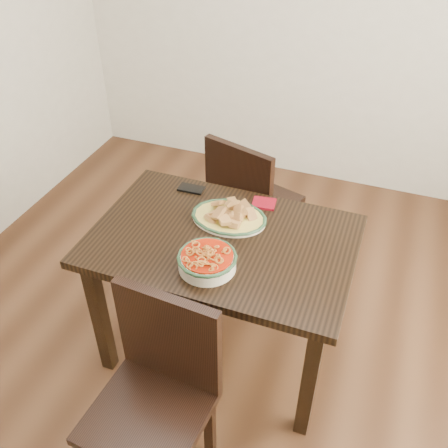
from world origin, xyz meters
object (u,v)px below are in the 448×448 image
(fish_plate, at_px, (229,212))
(noodle_bowl, at_px, (207,259))
(smartphone, at_px, (191,189))
(dining_table, at_px, (222,255))
(chair_far, at_px, (249,200))
(chair_near, at_px, (158,387))

(fish_plate, bearing_deg, noodle_bowl, -85.19)
(smartphone, bearing_deg, dining_table, -48.80)
(dining_table, height_order, smartphone, smartphone)
(chair_far, distance_m, smartphone, 0.48)
(fish_plate, distance_m, smartphone, 0.31)
(chair_near, bearing_deg, noodle_bowl, 89.67)
(chair_near, xyz_separation_m, smartphone, (-0.25, 0.93, 0.26))
(chair_far, relative_size, smartphone, 6.98)
(chair_far, bearing_deg, dining_table, 114.37)
(chair_far, distance_m, chair_near, 1.28)
(chair_far, bearing_deg, noodle_bowl, 113.30)
(noodle_bowl, bearing_deg, chair_near, -94.36)
(dining_table, distance_m, noodle_bowl, 0.25)
(dining_table, bearing_deg, chair_near, -92.06)
(chair_far, height_order, fish_plate, chair_far)
(chair_near, distance_m, fish_plate, 0.82)
(chair_near, xyz_separation_m, noodle_bowl, (0.03, 0.43, 0.29))
(chair_near, bearing_deg, dining_table, 91.96)
(chair_far, bearing_deg, fish_plate, 114.33)
(chair_far, bearing_deg, smartphone, 78.52)
(dining_table, xyz_separation_m, chair_far, (-0.09, 0.65, -0.15))
(noodle_bowl, distance_m, smartphone, 0.57)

